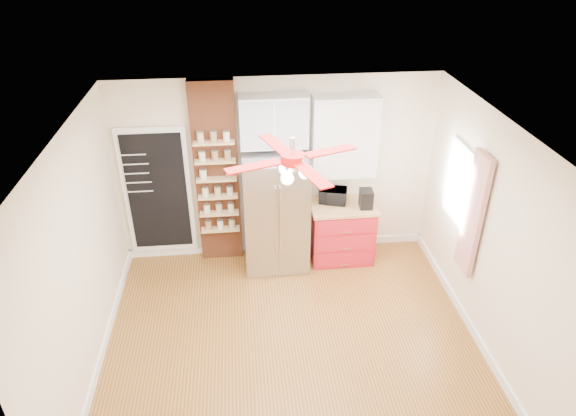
{
  "coord_description": "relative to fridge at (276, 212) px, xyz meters",
  "views": [
    {
      "loc": [
        -0.51,
        -4.58,
        4.53
      ],
      "look_at": [
        0.05,
        0.9,
        1.35
      ],
      "focal_mm": 32.0,
      "sensor_mm": 36.0,
      "label": 1
    }
  ],
  "objects": [
    {
      "name": "brick_pillar",
      "position": [
        -0.8,
        0.29,
        0.48
      ],
      "size": [
        0.6,
        0.16,
        2.7
      ],
      "primitive_type": "cube",
      "color": "brown",
      "rests_on": "floor"
    },
    {
      "name": "chalkboard",
      "position": [
        -1.65,
        0.33,
        0.23
      ],
      "size": [
        0.95,
        0.05,
        1.95
      ],
      "color": "white",
      "rests_on": "wall_back"
    },
    {
      "name": "red_cabinet",
      "position": [
        0.97,
        0.05,
        -0.42
      ],
      "size": [
        0.94,
        0.64,
        0.9
      ],
      "color": "red",
      "rests_on": "floor"
    },
    {
      "name": "curtain",
      "position": [
        2.23,
        -1.28,
        0.57
      ],
      "size": [
        0.06,
        0.4,
        1.55
      ],
      "primitive_type": "cube",
      "color": "#B52518",
      "rests_on": "wall_right"
    },
    {
      "name": "wall_back",
      "position": [
        0.05,
        0.37,
        0.48
      ],
      "size": [
        4.5,
        0.02,
        2.7
      ],
      "primitive_type": "cube",
      "color": "beige",
      "rests_on": "floor"
    },
    {
      "name": "canister_left",
      "position": [
        1.3,
        -0.01,
        0.1
      ],
      "size": [
        0.11,
        0.11,
        0.14
      ],
      "primitive_type": "cylinder",
      "rotation": [
        0.0,
        0.0,
        0.26
      ],
      "color": "red",
      "rests_on": "red_cabinet"
    },
    {
      "name": "coffee_maker",
      "position": [
        1.27,
        -0.03,
        0.16
      ],
      "size": [
        0.19,
        0.23,
        0.27
      ],
      "primitive_type": "cube",
      "rotation": [
        0.0,
        0.0,
        -0.06
      ],
      "color": "black",
      "rests_on": "red_cabinet"
    },
    {
      "name": "toaster_oven",
      "position": [
        0.84,
        0.16,
        0.13
      ],
      "size": [
        0.44,
        0.36,
        0.21
      ],
      "primitive_type": "imported",
      "rotation": [
        0.0,
        0.0,
        -0.28
      ],
      "color": "black",
      "rests_on": "red_cabinet"
    },
    {
      "name": "upper_glass_cabinet",
      "position": [
        0.0,
        0.2,
        1.27
      ],
      "size": [
        0.9,
        0.35,
        0.7
      ],
      "primitive_type": "cube",
      "color": "white",
      "rests_on": "wall_back"
    },
    {
      "name": "wall_right",
      "position": [
        2.3,
        -1.63,
        0.48
      ],
      "size": [
        0.02,
        4.0,
        2.7
      ],
      "primitive_type": "cube",
      "color": "beige",
      "rests_on": "floor"
    },
    {
      "name": "floor",
      "position": [
        0.05,
        -1.63,
        -0.88
      ],
      "size": [
        4.5,
        4.5,
        0.0
      ],
      "primitive_type": "plane",
      "color": "#9B6227",
      "rests_on": "ground"
    },
    {
      "name": "wall_front",
      "position": [
        0.05,
        -3.63,
        0.48
      ],
      "size": [
        4.5,
        0.02,
        2.7
      ],
      "primitive_type": "cube",
      "color": "beige",
      "rests_on": "floor"
    },
    {
      "name": "ceiling",
      "position": [
        0.05,
        -1.63,
        1.83
      ],
      "size": [
        4.5,
        4.5,
        0.0
      ],
      "primitive_type": "plane",
      "color": "white",
      "rests_on": "wall_back"
    },
    {
      "name": "pantry_jar_beans",
      "position": [
        -0.63,
        0.18,
        0.56
      ],
      "size": [
        0.12,
        0.12,
        0.13
      ],
      "primitive_type": "cylinder",
      "rotation": [
        0.0,
        0.0,
        0.42
      ],
      "color": "#95624C",
      "rests_on": "brick_pillar"
    },
    {
      "name": "pantry_jar_oats",
      "position": [
        -0.98,
        0.15,
        0.56
      ],
      "size": [
        0.11,
        0.11,
        0.13
      ],
      "primitive_type": "cylinder",
      "rotation": [
        0.0,
        0.0,
        -0.25
      ],
      "color": "beige",
      "rests_on": "brick_pillar"
    },
    {
      "name": "upper_shelf_unit",
      "position": [
        0.97,
        0.22,
        1.0
      ],
      "size": [
        0.9,
        0.3,
        1.15
      ],
      "primitive_type": "cube",
      "color": "white",
      "rests_on": "wall_back"
    },
    {
      "name": "canister_right",
      "position": [
        1.27,
        0.01,
        0.09
      ],
      "size": [
        0.14,
        0.14,
        0.13
      ],
      "primitive_type": "cylinder",
      "rotation": [
        0.0,
        0.0,
        0.38
      ],
      "color": "red",
      "rests_on": "red_cabinet"
    },
    {
      "name": "ceiling_fan",
      "position": [
        0.05,
        -1.63,
        1.55
      ],
      "size": [
        1.4,
        1.4,
        0.44
      ],
      "color": "silver",
      "rests_on": "ceiling"
    },
    {
      "name": "wall_left",
      "position": [
        -2.2,
        -1.63,
        0.48
      ],
      "size": [
        0.02,
        4.0,
        2.7
      ],
      "primitive_type": "cube",
      "color": "beige",
      "rests_on": "floor"
    },
    {
      "name": "window",
      "position": [
        2.28,
        -0.73,
        0.68
      ],
      "size": [
        0.04,
        0.75,
        1.05
      ],
      "primitive_type": "cube",
      "color": "white",
      "rests_on": "wall_right"
    },
    {
      "name": "fridge",
      "position": [
        0.0,
        0.0,
        0.0
      ],
      "size": [
        0.9,
        0.7,
        1.75
      ],
      "primitive_type": "cube",
      "color": "silver",
      "rests_on": "floor"
    }
  ]
}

